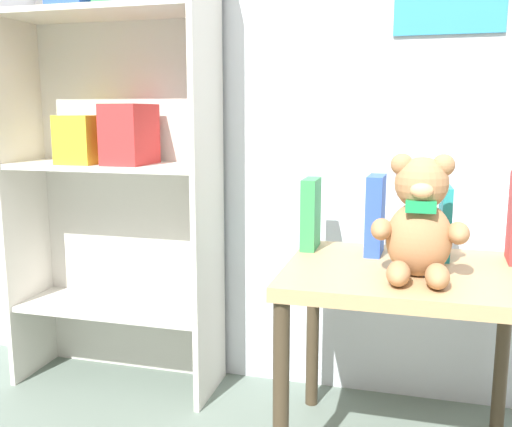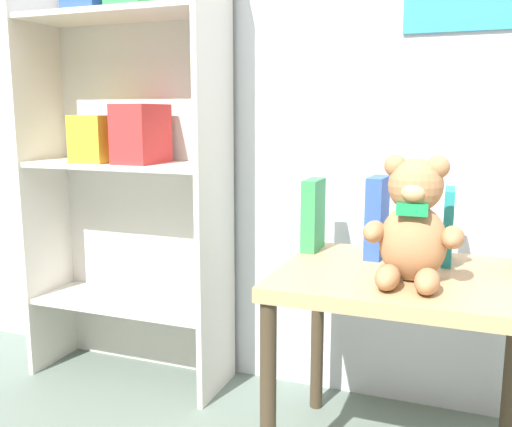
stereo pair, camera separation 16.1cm
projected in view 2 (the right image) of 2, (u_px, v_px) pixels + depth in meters
The scene contains 7 objects.
wall_back at pixel (394, 5), 1.71m from camera, with size 4.80×0.07×2.50m.
bookshelf_side at pixel (129, 133), 1.94m from camera, with size 0.70×0.27×1.52m.
display_table at pixel (403, 301), 1.45m from camera, with size 0.62×0.52×0.54m.
teddy_bear at pixel (413, 225), 1.33m from camera, with size 0.23×0.21×0.30m.
book_standing_green at pixel (313, 215), 1.66m from camera, with size 0.04×0.12×0.21m, color #33934C.
book_standing_blue at pixel (377, 217), 1.57m from camera, with size 0.04×0.12×0.22m, color #2D51B7.
book_standing_teal at pixel (448, 226), 1.51m from camera, with size 0.02×0.13×0.20m, color teal.
Camera 2 is at (0.26, -0.30, 0.93)m, focal length 40.00 mm.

